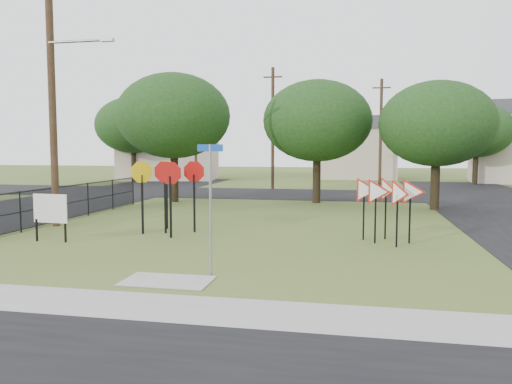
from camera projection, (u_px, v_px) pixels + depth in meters
ground at (200, 259)px, 13.66m from camera, size 140.00×140.00×0.00m
sidewalk at (132, 305)px, 9.55m from camera, size 30.00×1.60×0.02m
planting_strip at (101, 327)px, 8.38m from camera, size 30.00×0.80×0.02m
street_left at (37, 207)px, 25.79m from camera, size 8.00×50.00×0.02m
street_far at (292, 194)px, 33.19m from camera, size 60.00×8.00×0.02m
curb_pad at (167, 281)px, 11.31m from camera, size 2.00×1.20×0.02m
street_name_sign at (210, 201)px, 11.77m from camera, size 0.64×0.09×3.11m
stop_sign_cluster at (168, 180)px, 17.66m from camera, size 2.39×1.90×2.59m
yield_sign_cluster at (386, 194)px, 15.91m from camera, size 2.35×2.08×2.11m
info_board at (50, 210)px, 16.09m from camera, size 1.24×0.13×1.55m
utility_pole_main at (53, 91)px, 19.02m from camera, size 3.55×0.33×10.00m
far_pole_a at (273, 127)px, 37.09m from camera, size 1.40×0.24×9.00m
far_pole_b at (381, 132)px, 39.44m from camera, size 1.40×0.24×8.50m
far_pole_c at (196, 131)px, 44.53m from camera, size 1.40×0.24×9.00m
fence_run at (74, 201)px, 21.19m from camera, size 0.05×11.55×1.50m
house_left at (170, 142)px, 49.31m from camera, size 10.58×8.88×7.20m
house_mid at (355, 148)px, 51.66m from camera, size 8.40×8.40×6.20m
tree_near_left at (174, 116)px, 28.09m from camera, size 6.40×6.40×7.27m
tree_near_mid at (317, 121)px, 27.52m from camera, size 6.00×6.00×6.80m
tree_near_right at (437, 124)px, 24.41m from camera, size 5.60×5.60×6.33m
tree_far_left at (133, 125)px, 45.66m from camera, size 6.80×6.80×7.73m
tree_far_right at (477, 131)px, 41.76m from camera, size 6.00×6.00×6.80m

